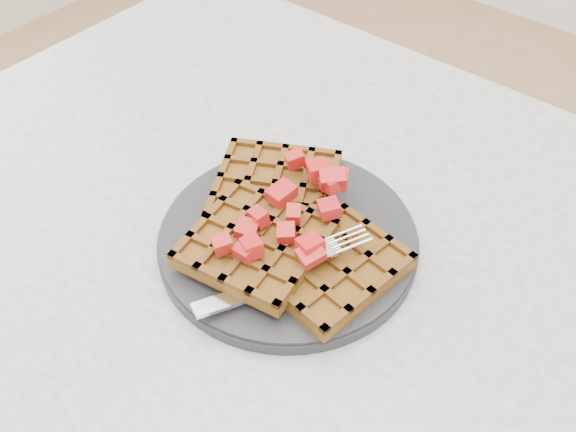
# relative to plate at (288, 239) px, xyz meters

# --- Properties ---
(table) EXTENTS (1.20, 0.80, 0.75)m
(table) POSITION_rel_plate_xyz_m (0.12, -0.02, -0.12)
(table) COLOR silver
(table) RESTS_ON ground
(plate) EXTENTS (0.25, 0.25, 0.02)m
(plate) POSITION_rel_plate_xyz_m (0.00, 0.00, 0.00)
(plate) COLOR #242427
(plate) RESTS_ON table
(waffles) EXTENTS (0.24, 0.22, 0.03)m
(waffles) POSITION_rel_plate_xyz_m (0.00, -0.00, 0.02)
(waffles) COLOR brown
(waffles) RESTS_ON plate
(strawberry_pile) EXTENTS (0.15, 0.15, 0.02)m
(strawberry_pile) POSITION_rel_plate_xyz_m (0.00, 0.00, 0.05)
(strawberry_pile) COLOR #A30C11
(strawberry_pile) RESTS_ON waffles
(fork) EXTENTS (0.10, 0.17, 0.02)m
(fork) POSITION_rel_plate_xyz_m (0.04, -0.04, 0.02)
(fork) COLOR silver
(fork) RESTS_ON plate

